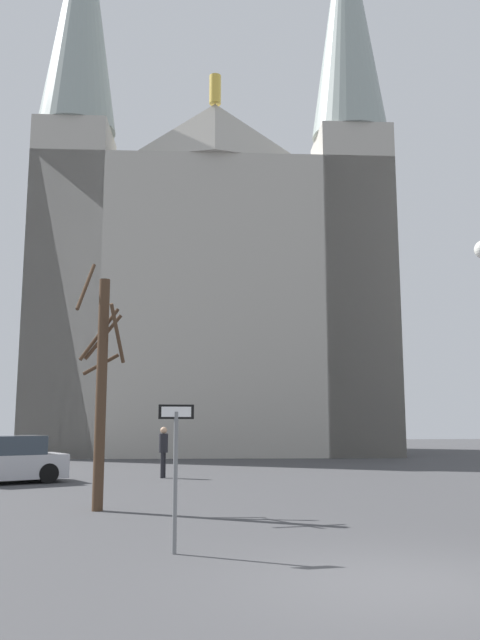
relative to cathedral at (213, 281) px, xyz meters
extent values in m
plane|color=#424244|center=(-0.58, -32.51, -10.95)|extent=(120.00, 120.00, 0.00)
cube|color=#ADA89E|center=(0.09, 1.08, -2.31)|extent=(22.09, 15.31, 17.27)
pyramid|color=#ADA89E|center=(-0.40, -4.70, 8.07)|extent=(7.50, 2.61, 3.50)
cylinder|color=gold|center=(-0.40, -4.70, 10.72)|extent=(0.70, 0.70, 1.80)
cube|color=#ADA89E|center=(-8.66, -2.88, -1.26)|extent=(4.58, 4.58, 19.37)
cone|color=gray|center=(-8.66, -2.88, 16.61)|extent=(4.67, 4.67, 16.37)
cube|color=#ADA89E|center=(8.06, -4.29, -1.26)|extent=(4.58, 4.58, 19.37)
cone|color=gray|center=(8.06, -4.29, 16.61)|extent=(4.67, 4.67, 16.37)
cylinder|color=slate|center=(-3.36, -30.24, -9.88)|extent=(0.07, 0.07, 2.14)
cube|color=black|center=(-3.36, -30.24, -8.81)|extent=(0.56, 0.08, 0.23)
cube|color=white|center=(-3.36, -30.25, -8.81)|extent=(0.47, 0.05, 0.16)
cylinder|color=#473323|center=(-4.92, -25.27, -8.29)|extent=(0.25, 0.25, 5.32)
cylinder|color=#473323|center=(-5.37, -25.14, -5.78)|extent=(0.36, 0.99, 1.32)
cylinder|color=#473323|center=(-4.58, -25.40, -6.93)|extent=(0.38, 0.78, 1.33)
cylinder|color=#473323|center=(-5.04, -24.85, -6.88)|extent=(0.93, 0.35, 1.33)
cylinder|color=#473323|center=(-4.97, -24.86, -7.61)|extent=(0.86, 0.21, 0.55)
cylinder|color=#473323|center=(-4.94, -24.86, -6.95)|extent=(0.88, 0.15, 1.13)
cube|color=#333D47|center=(-8.50, -18.33, -9.73)|extent=(2.84, 2.54, 0.60)
cylinder|color=black|center=(-7.04, -18.56, -10.63)|extent=(0.67, 0.48, 0.64)
cylinder|color=black|center=(-7.77, -17.05, -10.63)|extent=(0.67, 0.48, 0.64)
cylinder|color=black|center=(-3.35, -17.11, -10.51)|extent=(0.12, 0.12, 0.88)
cylinder|color=black|center=(-3.28, -16.97, -10.51)|extent=(0.12, 0.12, 0.88)
cylinder|color=black|center=(-3.32, -17.04, -9.73)|extent=(0.32, 0.32, 0.66)
sphere|color=tan|center=(-3.32, -17.04, -9.28)|extent=(0.24, 0.24, 0.24)
camera|label=1|loc=(-3.73, -40.45, -8.94)|focal=35.98mm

